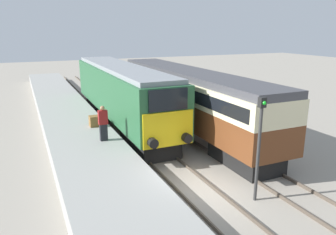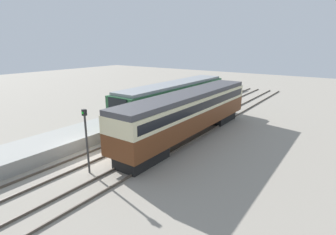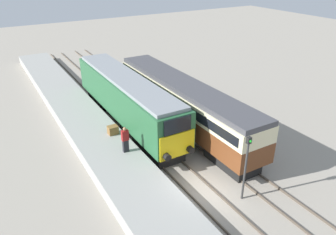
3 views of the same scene
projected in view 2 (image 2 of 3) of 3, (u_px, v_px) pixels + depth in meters
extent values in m
plane|color=gray|center=(91.00, 157.00, 18.04)|extent=(120.00, 120.00, 0.00)
cube|color=gray|center=(134.00, 118.00, 26.04)|extent=(3.50, 50.00, 0.90)
cube|color=#4C4238|center=(133.00, 135.00, 22.35)|extent=(0.07, 60.00, 0.14)
cube|color=#4C4238|center=(146.00, 138.00, 21.55)|extent=(0.07, 60.00, 0.14)
cube|color=#4C4238|center=(165.00, 143.00, 20.45)|extent=(0.07, 60.00, 0.14)
cube|color=#4C4238|center=(181.00, 147.00, 19.65)|extent=(0.07, 60.00, 0.14)
cube|color=black|center=(141.00, 131.00, 22.03)|extent=(2.03, 4.00, 1.00)
cube|color=black|center=(200.00, 108.00, 30.05)|extent=(2.03, 4.00, 1.00)
cube|color=#235633|center=(175.00, 99.00, 25.53)|extent=(2.70, 15.22, 2.74)
cube|color=yellow|center=(119.00, 123.00, 19.68)|extent=(2.48, 0.10, 1.65)
cube|color=black|center=(118.00, 105.00, 19.31)|extent=(1.89, 0.10, 0.99)
cube|color=gray|center=(175.00, 84.00, 25.13)|extent=(2.38, 14.62, 0.24)
cylinder|color=black|center=(109.00, 128.00, 20.12)|extent=(0.44, 0.35, 0.44)
cylinder|color=black|center=(125.00, 132.00, 19.17)|extent=(0.44, 0.35, 0.44)
cube|color=black|center=(142.00, 156.00, 17.14)|extent=(1.89, 3.60, 0.95)
cube|color=black|center=(220.00, 116.00, 26.56)|extent=(1.89, 3.60, 0.95)
cube|color=brown|center=(190.00, 118.00, 21.53)|extent=(2.70, 16.41, 1.42)
cube|color=beige|center=(190.00, 103.00, 21.19)|extent=(2.71, 16.41, 1.12)
cube|color=black|center=(190.00, 103.00, 21.19)|extent=(2.75, 15.75, 0.61)
cube|color=#424247|center=(190.00, 94.00, 20.99)|extent=(2.48, 16.41, 0.36)
cube|color=black|center=(118.00, 117.00, 23.02)|extent=(0.36, 0.24, 0.84)
cube|color=maroon|center=(118.00, 109.00, 22.82)|extent=(0.44, 0.26, 0.70)
sphere|color=#9E704C|center=(118.00, 104.00, 22.69)|extent=(0.23, 0.23, 0.23)
cylinder|color=#333333|center=(87.00, 145.00, 15.44)|extent=(0.12, 0.12, 3.60)
cube|color=black|center=(84.00, 112.00, 14.90)|extent=(0.24, 0.20, 0.36)
sphere|color=green|center=(83.00, 113.00, 14.82)|extent=(0.14, 0.14, 0.14)
cube|color=brown|center=(140.00, 113.00, 25.03)|extent=(0.70, 0.56, 0.60)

